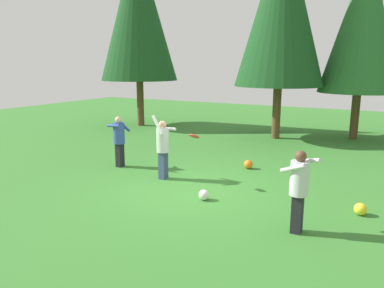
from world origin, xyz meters
name	(u,v)px	position (x,y,z in m)	size (l,w,h in m)	color
ground_plane	(189,189)	(0.00, 0.00, 0.00)	(40.00, 40.00, 0.00)	#387A2D
person_thrower	(163,145)	(-1.06, 0.45, 0.96)	(0.57, 0.55, 1.78)	#38476B
person_catcher	(299,185)	(2.95, -1.14, 0.93)	(0.69, 0.67, 1.57)	black
person_bystander	(119,137)	(-2.90, 0.84, 0.92)	(0.61, 0.57, 1.55)	black
frisbee	(194,136)	(-0.01, 0.29, 1.32)	(0.30, 0.29, 0.15)	red
ball_orange	(248,164)	(0.64, 2.52, 0.13)	(0.27, 0.27, 0.27)	orange
ball_yellow	(360,209)	(3.92, 0.32, 0.13)	(0.26, 0.26, 0.26)	yellow
ball_white	(204,195)	(0.67, -0.47, 0.12)	(0.25, 0.25, 0.25)	white
tree_right	(364,21)	(2.91, 9.04, 4.77)	(3.19, 3.19, 7.63)	brown
tree_far_left	(138,10)	(-7.08, 7.54, 5.65)	(3.78, 3.78, 9.03)	brown
tree_center	(282,5)	(-0.02, 7.58, 5.40)	(3.61, 3.61, 8.63)	brown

